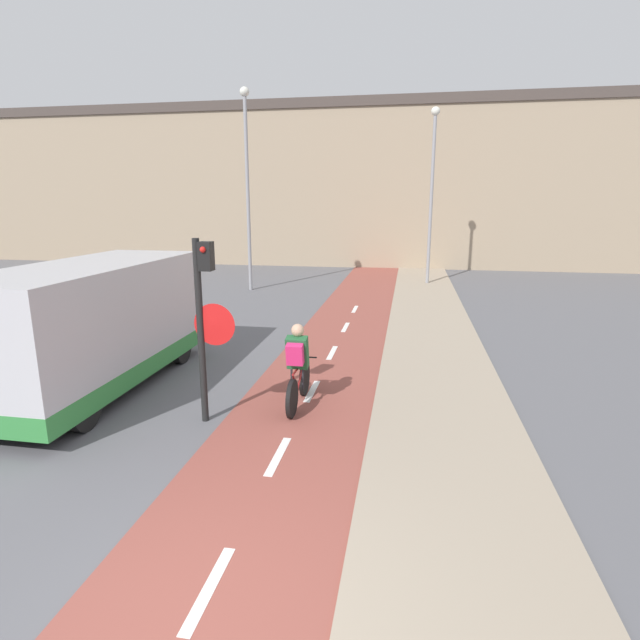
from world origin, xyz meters
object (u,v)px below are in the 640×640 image
Objects in this scene: street_lamp_sidewalk at (432,180)px; cyclist_near at (298,368)px; traffic_light_pole at (205,311)px; street_lamp_far at (247,172)px; van at (93,328)px.

cyclist_near is at bearing -100.61° from street_lamp_sidewalk.
street_lamp_far is (-3.21, 12.16, 2.78)m from traffic_light_pole.
van is (-6.63, -13.88, -3.22)m from street_lamp_sidewalk.
traffic_light_pole is 2.97m from van.
street_lamp_far is 1.45× the size of van.
street_lamp_far is at bearing 92.60° from van.
street_lamp_far reaches higher than traffic_light_pole.
street_lamp_sidewalk is at bearing 21.16° from street_lamp_far.
traffic_light_pole is 0.41× the size of street_lamp_sidewalk.
street_lamp_sidewalk is 14.81m from cyclist_near.
cyclist_near is at bearing -3.17° from van.
street_lamp_sidewalk reaches higher than cyclist_near.
street_lamp_far is 12.81m from cyclist_near.
street_lamp_sidewalk is at bearing 75.26° from traffic_light_pole.
van is (-3.99, 0.22, 0.47)m from cyclist_near.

